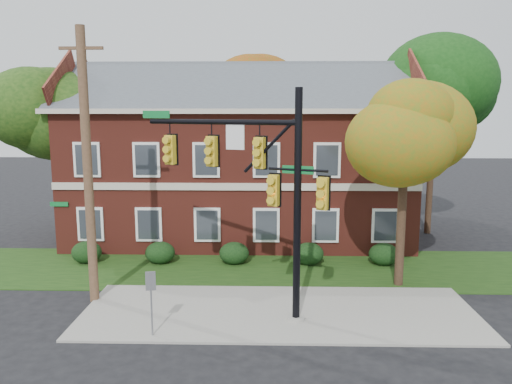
{
  "coord_description": "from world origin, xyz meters",
  "views": [
    {
      "loc": [
        -0.41,
        -15.9,
        7.17
      ],
      "look_at": [
        -0.88,
        3.0,
        4.06
      ],
      "focal_mm": 35.0,
      "sensor_mm": 36.0,
      "label": 1
    }
  ],
  "objects_px": {
    "apartment_building": "(240,150)",
    "traffic_signal": "(258,178)",
    "hedge_center": "(234,253)",
    "hedge_left": "(160,253)",
    "sign_post": "(151,293)",
    "hedge_far_left": "(87,252)",
    "tree_near_right": "(413,123)",
    "tree_left_rear": "(58,119)",
    "utility_pole": "(88,167)",
    "hedge_far_right": "(384,254)",
    "tree_far_rear": "(265,86)",
    "tree_right_rear": "(442,93)",
    "hedge_right": "(309,254)"
  },
  "relations": [
    {
      "from": "tree_right_rear",
      "to": "hedge_far_left",
      "type": "bearing_deg",
      "value": -161.55
    },
    {
      "from": "hedge_far_left",
      "to": "tree_left_rear",
      "type": "height_order",
      "value": "tree_left_rear"
    },
    {
      "from": "hedge_center",
      "to": "hedge_right",
      "type": "xyz_separation_m",
      "value": [
        3.5,
        0.0,
        0.0
      ]
    },
    {
      "from": "sign_post",
      "to": "hedge_far_left",
      "type": "bearing_deg",
      "value": 110.19
    },
    {
      "from": "utility_pole",
      "to": "hedge_far_right",
      "type": "bearing_deg",
      "value": 22.47
    },
    {
      "from": "hedge_left",
      "to": "tree_left_rear",
      "type": "relative_size",
      "value": 0.16
    },
    {
      "from": "tree_left_rear",
      "to": "traffic_signal",
      "type": "height_order",
      "value": "tree_left_rear"
    },
    {
      "from": "tree_near_right",
      "to": "sign_post",
      "type": "height_order",
      "value": "tree_near_right"
    },
    {
      "from": "hedge_center",
      "to": "tree_right_rear",
      "type": "xyz_separation_m",
      "value": [
        11.31,
        6.11,
        7.6
      ]
    },
    {
      "from": "apartment_building",
      "to": "hedge_center",
      "type": "distance_m",
      "value": 6.89
    },
    {
      "from": "hedge_center",
      "to": "hedge_far_right",
      "type": "relative_size",
      "value": 1.0
    },
    {
      "from": "tree_right_rear",
      "to": "sign_post",
      "type": "distance_m",
      "value": 20.38
    },
    {
      "from": "hedge_far_left",
      "to": "tree_far_rear",
      "type": "bearing_deg",
      "value": 57.5
    },
    {
      "from": "hedge_left",
      "to": "sign_post",
      "type": "bearing_deg",
      "value": -79.66
    },
    {
      "from": "tree_right_rear",
      "to": "sign_post",
      "type": "xyz_separation_m",
      "value": [
        -13.4,
        -13.85,
        -6.64
      ]
    },
    {
      "from": "tree_near_right",
      "to": "utility_pole",
      "type": "relative_size",
      "value": 0.85
    },
    {
      "from": "hedge_center",
      "to": "tree_far_rear",
      "type": "xyz_separation_m",
      "value": [
        1.34,
        13.09,
        8.32
      ]
    },
    {
      "from": "hedge_left",
      "to": "tree_near_right",
      "type": "relative_size",
      "value": 0.16
    },
    {
      "from": "tree_left_rear",
      "to": "traffic_signal",
      "type": "distance_m",
      "value": 14.97
    },
    {
      "from": "hedge_far_left",
      "to": "hedge_far_right",
      "type": "xyz_separation_m",
      "value": [
        14.0,
        0.0,
        0.0
      ]
    },
    {
      "from": "hedge_left",
      "to": "tree_far_rear",
      "type": "xyz_separation_m",
      "value": [
        4.84,
        13.09,
        8.32
      ]
    },
    {
      "from": "apartment_building",
      "to": "hedge_far_left",
      "type": "distance_m",
      "value": 9.82
    },
    {
      "from": "tree_left_rear",
      "to": "sign_post",
      "type": "bearing_deg",
      "value": -57.24
    },
    {
      "from": "apartment_building",
      "to": "hedge_center",
      "type": "relative_size",
      "value": 13.43
    },
    {
      "from": "hedge_right",
      "to": "tree_right_rear",
      "type": "distance_m",
      "value": 12.5
    },
    {
      "from": "hedge_far_right",
      "to": "utility_pole",
      "type": "bearing_deg",
      "value": -158.61
    },
    {
      "from": "hedge_left",
      "to": "tree_right_rear",
      "type": "relative_size",
      "value": 0.13
    },
    {
      "from": "tree_far_rear",
      "to": "utility_pole",
      "type": "bearing_deg",
      "value": -109.62
    },
    {
      "from": "traffic_signal",
      "to": "utility_pole",
      "type": "distance_m",
      "value": 6.35
    },
    {
      "from": "apartment_building",
      "to": "hedge_right",
      "type": "distance_m",
      "value": 7.73
    },
    {
      "from": "apartment_building",
      "to": "hedge_left",
      "type": "relative_size",
      "value": 13.43
    },
    {
      "from": "traffic_signal",
      "to": "sign_post",
      "type": "distance_m",
      "value": 5.11
    },
    {
      "from": "hedge_far_left",
      "to": "tree_right_rear",
      "type": "relative_size",
      "value": 0.13
    },
    {
      "from": "hedge_far_right",
      "to": "sign_post",
      "type": "xyz_separation_m",
      "value": [
        -9.09,
        -7.74,
        0.96
      ]
    },
    {
      "from": "apartment_building",
      "to": "tree_left_rear",
      "type": "xyz_separation_m",
      "value": [
        -9.73,
        -1.12,
        1.69
      ]
    },
    {
      "from": "hedge_far_left",
      "to": "tree_far_rear",
      "type": "relative_size",
      "value": 0.12
    },
    {
      "from": "hedge_center",
      "to": "tree_near_right",
      "type": "distance_m",
      "value": 9.9
    },
    {
      "from": "hedge_center",
      "to": "utility_pole",
      "type": "relative_size",
      "value": 0.14
    },
    {
      "from": "hedge_center",
      "to": "hedge_far_left",
      "type": "bearing_deg",
      "value": 180.0
    },
    {
      "from": "apartment_building",
      "to": "traffic_signal",
      "type": "relative_size",
      "value": 2.38
    },
    {
      "from": "hedge_left",
      "to": "tree_left_rear",
      "type": "xyz_separation_m",
      "value": [
        -6.23,
        4.14,
        6.16
      ]
    },
    {
      "from": "hedge_right",
      "to": "traffic_signal",
      "type": "bearing_deg",
      "value": -111.01
    },
    {
      "from": "tree_near_right",
      "to": "utility_pole",
      "type": "bearing_deg",
      "value": -171.32
    },
    {
      "from": "hedge_left",
      "to": "tree_right_rear",
      "type": "distance_m",
      "value": 17.74
    },
    {
      "from": "apartment_building",
      "to": "hedge_far_right",
      "type": "bearing_deg",
      "value": -36.89
    },
    {
      "from": "tree_near_right",
      "to": "tree_far_rear",
      "type": "bearing_deg",
      "value": 110.27
    },
    {
      "from": "hedge_far_left",
      "to": "tree_far_rear",
      "type": "xyz_separation_m",
      "value": [
        8.34,
        13.09,
        8.32
      ]
    },
    {
      "from": "utility_pole",
      "to": "hedge_center",
      "type": "bearing_deg",
      "value": 44.31
    },
    {
      "from": "hedge_far_left",
      "to": "hedge_right",
      "type": "relative_size",
      "value": 1.0
    },
    {
      "from": "hedge_center",
      "to": "hedge_far_right",
      "type": "xyz_separation_m",
      "value": [
        7.0,
        0.0,
        0.0
      ]
    }
  ]
}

